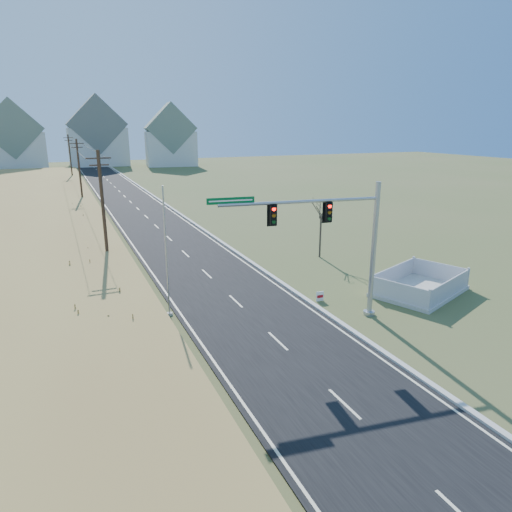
# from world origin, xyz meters

# --- Properties ---
(ground) EXTENTS (260.00, 260.00, 0.00)m
(ground) POSITION_xyz_m (0.00, 0.00, 0.00)
(ground) COLOR #465428
(ground) RESTS_ON ground
(road) EXTENTS (8.00, 180.00, 0.06)m
(road) POSITION_xyz_m (0.00, 50.00, 0.03)
(road) COLOR black
(road) RESTS_ON ground
(curb) EXTENTS (0.30, 180.00, 0.18)m
(curb) POSITION_xyz_m (4.15, 50.00, 0.09)
(curb) COLOR #B2AFA8
(curb) RESTS_ON ground
(utility_pole_near) EXTENTS (1.80, 0.26, 9.00)m
(utility_pole_near) POSITION_xyz_m (-6.50, 15.00, 4.68)
(utility_pole_near) COLOR #422D1E
(utility_pole_near) RESTS_ON ground
(utility_pole_mid) EXTENTS (1.80, 0.26, 9.00)m
(utility_pole_mid) POSITION_xyz_m (-6.50, 45.00, 4.68)
(utility_pole_mid) COLOR #422D1E
(utility_pole_mid) RESTS_ON ground
(utility_pole_far) EXTENTS (1.80, 0.26, 9.00)m
(utility_pole_far) POSITION_xyz_m (-6.50, 75.00, 4.68)
(utility_pole_far) COLOR #422D1E
(utility_pole_far) RESTS_ON ground
(condo_nnw) EXTENTS (14.93, 11.17, 17.03)m
(condo_nnw) POSITION_xyz_m (-18.00, 108.00, 6.94)
(condo_nnw) COLOR silver
(condo_nnw) RESTS_ON ground
(condo_n) EXTENTS (15.27, 10.20, 18.54)m
(condo_n) POSITION_xyz_m (2.00, 112.00, 7.61)
(condo_n) COLOR silver
(condo_n) RESTS_ON ground
(condo_ne) EXTENTS (14.12, 10.51, 16.52)m
(condo_ne) POSITION_xyz_m (20.00, 104.00, 6.84)
(condo_ne) COLOR silver
(condo_ne) RESTS_ON ground
(traffic_signal_mast) EXTENTS (9.73, 1.62, 7.80)m
(traffic_signal_mast) POSITION_xyz_m (4.61, -0.71, 4.73)
(traffic_signal_mast) COLOR #9EA0A5
(traffic_signal_mast) RESTS_ON ground
(fence_enclosure) EXTENTS (7.31, 6.21, 1.41)m
(fence_enclosure) POSITION_xyz_m (11.83, 0.68, 0.28)
(fence_enclosure) COLOR #B7B5AD
(fence_enclosure) RESTS_ON ground
(open_sign) EXTENTS (0.51, 0.10, 0.63)m
(open_sign) POSITION_xyz_m (4.94, 2.00, 0.33)
(open_sign) COLOR white
(open_sign) RESTS_ON ground
(flagpole) EXTENTS (0.34, 0.34, 7.62)m
(flagpole) POSITION_xyz_m (-4.30, 3.66, 3.04)
(flagpole) COLOR #B7B5AD
(flagpole) RESTS_ON ground
(bare_tree) EXTENTS (1.99, 1.99, 5.26)m
(bare_tree) POSITION_xyz_m (10.19, 10.68, 4.24)
(bare_tree) COLOR #4C3F33
(bare_tree) RESTS_ON ground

